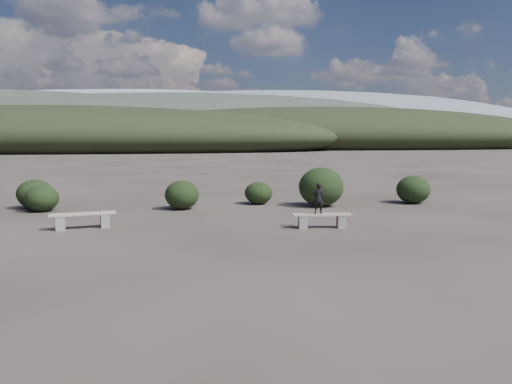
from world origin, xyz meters
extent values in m
plane|color=#2D2723|center=(0.00, 0.00, 0.00)|extent=(1200.00, 1200.00, 0.00)
cube|color=gray|center=(-4.85, 4.57, 0.20)|extent=(0.32, 0.40, 0.40)
cube|color=gray|center=(-3.68, 4.85, 0.20)|extent=(0.32, 0.40, 0.40)
cube|color=gray|center=(-4.26, 4.71, 0.42)|extent=(1.83, 0.78, 0.05)
cube|color=gray|center=(1.88, 3.89, 0.18)|extent=(0.26, 0.34, 0.37)
cube|color=gray|center=(2.98, 3.80, 0.18)|extent=(0.26, 0.34, 0.37)
cube|color=gray|center=(2.43, 3.85, 0.39)|extent=(1.68, 0.48, 0.05)
imported|color=black|center=(2.31, 3.86, 0.85)|extent=(0.35, 0.26, 0.88)
ellipsoid|color=black|center=(-6.34, 8.38, 0.46)|extent=(1.13, 1.13, 0.93)
ellipsoid|color=black|center=(-1.52, 8.23, 0.52)|extent=(1.21, 1.21, 1.04)
ellipsoid|color=black|center=(1.41, 9.25, 0.43)|extent=(1.08, 1.08, 0.86)
ellipsoid|color=black|center=(3.63, 8.29, 0.73)|extent=(1.67, 1.67, 1.46)
ellipsoid|color=black|center=(7.44, 8.63, 0.54)|extent=(1.30, 1.30, 1.08)
ellipsoid|color=black|center=(-6.80, 9.20, 0.53)|extent=(1.26, 1.26, 1.07)
ellipsoid|color=black|center=(-25.00, 90.00, 2.70)|extent=(110.00, 40.00, 12.00)
ellipsoid|color=black|center=(35.00, 110.00, 3.15)|extent=(120.00, 44.00, 14.00)
ellipsoid|color=#323D32|center=(0.00, 160.00, 5.40)|extent=(190.00, 64.00, 24.00)
ellipsoid|color=slate|center=(70.00, 300.00, 9.90)|extent=(340.00, 110.00, 44.00)
ellipsoid|color=gray|center=(-30.00, 400.00, 12.60)|extent=(460.00, 140.00, 56.00)
camera|label=1|loc=(-1.40, -9.70, 2.54)|focal=35.00mm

